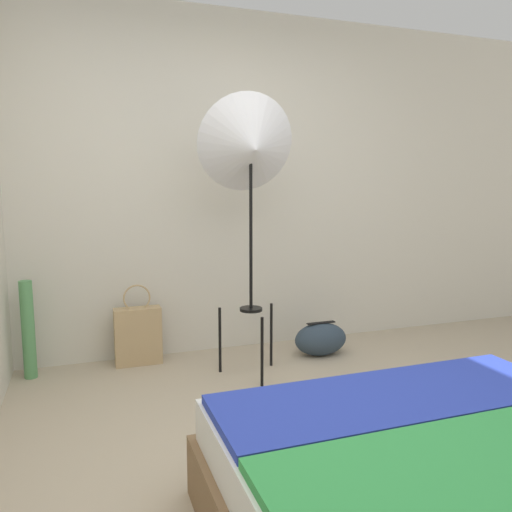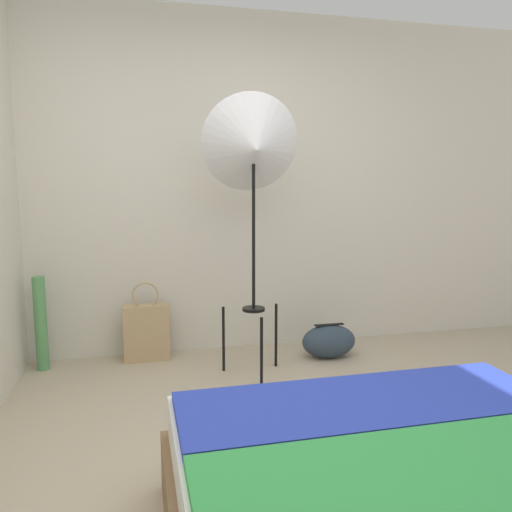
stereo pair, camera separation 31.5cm
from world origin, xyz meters
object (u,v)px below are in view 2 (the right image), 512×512
(tote_bag, at_px, (146,332))
(paper_roll, at_px, (41,324))
(duffel_bag, at_px, (329,341))
(photo_umbrella, at_px, (254,149))

(tote_bag, height_order, paper_roll, paper_roll)
(duffel_bag, bearing_deg, tote_bag, 168.79)
(photo_umbrella, distance_m, tote_bag, 1.56)
(photo_umbrella, xyz_separation_m, duffel_bag, (0.63, 0.20, -1.41))
(photo_umbrella, height_order, duffel_bag, photo_umbrella)
(duffel_bag, distance_m, paper_roll, 2.09)
(duffel_bag, bearing_deg, paper_roll, 173.44)
(photo_umbrella, relative_size, duffel_bag, 4.56)
(photo_umbrella, distance_m, paper_roll, 1.92)
(photo_umbrella, bearing_deg, tote_bag, 146.85)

